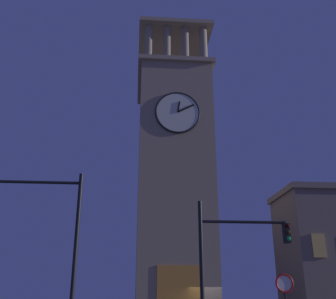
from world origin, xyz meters
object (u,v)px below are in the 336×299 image
(clocktower, at_px, (173,183))
(no_horn_sign, at_px, (285,289))
(traffic_signal_far, at_px, (232,253))
(traffic_signal_mid, at_px, (38,226))

(clocktower, relative_size, no_horn_sign, 10.18)
(traffic_signal_far, distance_m, no_horn_sign, 3.37)
(no_horn_sign, bearing_deg, traffic_signal_far, 33.97)
(traffic_signal_mid, bearing_deg, clocktower, -110.02)
(traffic_signal_mid, relative_size, no_horn_sign, 2.30)
(traffic_signal_mid, height_order, traffic_signal_far, traffic_signal_mid)
(traffic_signal_mid, bearing_deg, traffic_signal_far, -179.03)
(traffic_signal_far, bearing_deg, traffic_signal_mid, 0.97)
(clocktower, bearing_deg, no_horn_sign, 100.19)
(traffic_signal_far, bearing_deg, no_horn_sign, -146.03)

